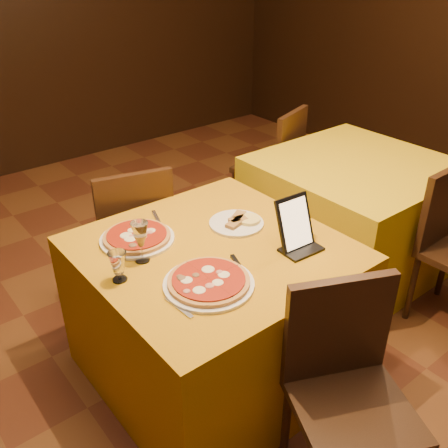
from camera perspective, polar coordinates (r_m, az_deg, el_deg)
floor at (r=2.64m, az=4.64°, el=-18.20°), size 6.00×7.00×0.01m
main_table at (r=2.47m, az=-1.22°, el=-10.05°), size 1.10×1.10×0.75m
side_table at (r=3.41m, az=14.34°, el=1.00°), size 1.10×1.10×0.75m
chair_main_near at (r=2.00m, az=14.58°, el=-19.95°), size 0.63×0.63×0.91m
chair_main_far at (r=2.98m, az=-10.64°, el=-1.06°), size 0.48×0.48×0.91m
chair_side_far at (r=3.86m, az=4.92°, el=6.61°), size 0.57×0.57×0.91m
pizza_near at (r=2.00m, az=-1.76°, el=-6.68°), size 0.37×0.37×0.03m
pizza_far at (r=2.32m, az=-9.91°, el=-1.54°), size 0.34×0.34×0.03m
cutlet_dish at (r=2.42m, az=1.42°, el=0.20°), size 0.27×0.27×0.03m
wine_glass at (r=2.13m, az=-9.48°, el=-2.00°), size 0.09×0.09×0.19m
water_glass at (r=2.04m, az=-11.98°, el=-4.79°), size 0.08×0.08×0.13m
tablet at (r=2.22m, az=8.09°, el=0.14°), size 0.18×0.11×0.23m
knife at (r=2.08m, az=2.13°, el=-5.56°), size 0.09×0.22×0.01m
fork_near at (r=1.90m, az=-5.18°, el=-9.50°), size 0.03×0.16×0.01m
fork_far at (r=2.50m, az=-7.69°, el=0.67°), size 0.07×0.16×0.01m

